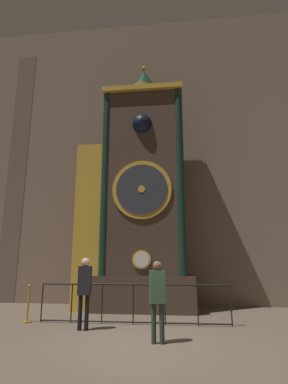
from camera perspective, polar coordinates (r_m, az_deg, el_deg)
name	(u,v)px	position (r m, az deg, el deg)	size (l,w,h in m)	color
ground_plane	(141,346)	(7.17, -0.59, -27.23)	(28.00, 28.00, 0.00)	brown
cathedral_back_wall	(155,151)	(13.75, 2.20, 7.84)	(24.00, 0.32, 13.28)	#7A6656
clock_tower	(136,196)	(11.67, -1.59, -0.82)	(4.42, 1.83, 9.95)	#423328
railing_fence	(133,301)	(9.17, -2.07, -20.09)	(5.53, 0.05, 1.11)	black
visitor_near	(85,285)	(8.53, -11.26, -17.05)	(0.37, 0.26, 1.84)	black
visitor_far	(157,293)	(7.12, 2.59, -18.64)	(0.38, 0.28, 1.76)	#213427
stanchion_post	(28,310)	(10.09, -21.27, -20.15)	(0.28, 0.28, 1.07)	#B28E33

